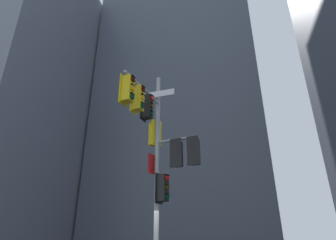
# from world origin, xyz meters

# --- Properties ---
(building_tower_left) EXTENTS (13.21, 13.21, 29.67)m
(building_tower_left) POSITION_xyz_m (-18.16, 9.16, 14.83)
(building_tower_left) COLOR slate
(building_tower_left) RESTS_ON ground
(building_mid_block) EXTENTS (17.57, 17.57, 38.57)m
(building_mid_block) POSITION_xyz_m (-2.50, 22.54, 19.29)
(building_mid_block) COLOR #4C5460
(building_mid_block) RESTS_ON ground
(signal_pole_assembly) EXTENTS (2.65, 3.20, 8.31)m
(signal_pole_assembly) POSITION_xyz_m (0.16, -0.61, 5.06)
(signal_pole_assembly) COLOR #9EA0A3
(signal_pole_assembly) RESTS_ON ground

